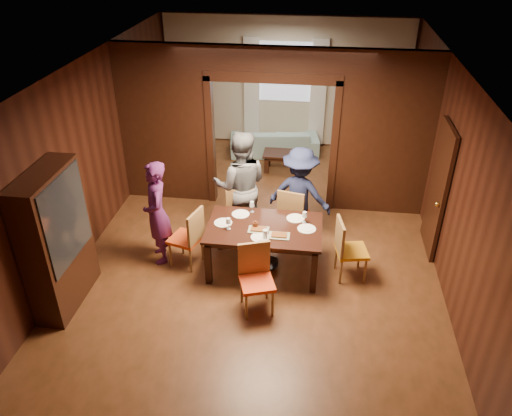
# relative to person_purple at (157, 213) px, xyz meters

# --- Properties ---
(floor) EXTENTS (9.00, 9.00, 0.00)m
(floor) POSITION_rel_person_purple_xyz_m (1.52, 0.38, -0.83)
(floor) COLOR #492C14
(floor) RESTS_ON ground
(ceiling) EXTENTS (5.50, 9.00, 0.02)m
(ceiling) POSITION_rel_person_purple_xyz_m (1.52, 0.38, 2.07)
(ceiling) COLOR silver
(ceiling) RESTS_ON room_walls
(room_walls) EXTENTS (5.52, 9.01, 2.90)m
(room_walls) POSITION_rel_person_purple_xyz_m (1.52, 2.26, 0.68)
(room_walls) COLOR black
(room_walls) RESTS_ON floor
(person_purple) EXTENTS (0.60, 0.71, 1.66)m
(person_purple) POSITION_rel_person_purple_xyz_m (0.00, 0.00, 0.00)
(person_purple) COLOR #531C52
(person_purple) RESTS_ON floor
(person_grey) EXTENTS (0.99, 0.82, 1.87)m
(person_grey) POSITION_rel_person_purple_xyz_m (1.15, 0.84, 0.10)
(person_grey) COLOR #55585D
(person_grey) RESTS_ON floor
(person_navy) EXTENTS (1.15, 0.82, 1.61)m
(person_navy) POSITION_rel_person_purple_xyz_m (2.10, 0.92, -0.03)
(person_navy) COLOR #1A2143
(person_navy) RESTS_ON floor
(sofa) EXTENTS (2.06, 1.05, 0.57)m
(sofa) POSITION_rel_person_purple_xyz_m (1.37, 4.23, -0.54)
(sofa) COLOR #95C3C3
(sofa) RESTS_ON floor
(serving_bowl) EXTENTS (0.36, 0.36, 0.09)m
(serving_bowl) POSITION_rel_person_purple_xyz_m (1.68, -0.02, -0.03)
(serving_bowl) COLOR black
(serving_bowl) RESTS_ON dining_table
(dining_table) EXTENTS (1.69, 1.05, 0.76)m
(dining_table) POSITION_rel_person_purple_xyz_m (1.64, -0.06, -0.45)
(dining_table) COLOR black
(dining_table) RESTS_ON floor
(coffee_table) EXTENTS (0.80, 0.50, 0.40)m
(coffee_table) POSITION_rel_person_purple_xyz_m (1.62, 3.38, -0.63)
(coffee_table) COLOR black
(coffee_table) RESTS_ON floor
(chair_left) EXTENTS (0.55, 0.55, 0.97)m
(chair_left) POSITION_rel_person_purple_xyz_m (0.43, -0.07, -0.34)
(chair_left) COLOR #D24013
(chair_left) RESTS_ON floor
(chair_right) EXTENTS (0.52, 0.52, 0.97)m
(chair_right) POSITION_rel_person_purple_xyz_m (2.94, -0.07, -0.34)
(chair_right) COLOR orange
(chair_right) RESTS_ON floor
(chair_far_l) EXTENTS (0.52, 0.52, 0.97)m
(chair_far_l) POSITION_rel_person_purple_xyz_m (1.12, 0.83, -0.34)
(chair_far_l) COLOR orange
(chair_far_l) RESTS_ON floor
(chair_far_r) EXTENTS (0.53, 0.53, 0.97)m
(chair_far_r) POSITION_rel_person_purple_xyz_m (2.02, 0.85, -0.34)
(chair_far_r) COLOR #E34B15
(chair_far_r) RESTS_ON floor
(chair_near) EXTENTS (0.56, 0.56, 0.97)m
(chair_near) POSITION_rel_person_purple_xyz_m (1.65, -0.97, -0.34)
(chair_near) COLOR #F14116
(chair_near) RESTS_ON floor
(hutch) EXTENTS (0.40, 1.20, 2.00)m
(hutch) POSITION_rel_person_purple_xyz_m (-1.01, -1.12, 0.17)
(hutch) COLOR black
(hutch) RESTS_ON floor
(door_right) EXTENTS (0.06, 0.90, 2.10)m
(door_right) POSITION_rel_person_purple_xyz_m (4.22, 0.88, 0.22)
(door_right) COLOR black
(door_right) RESTS_ON floor
(window_far) EXTENTS (1.20, 0.03, 1.30)m
(window_far) POSITION_rel_person_purple_xyz_m (1.52, 4.82, 0.87)
(window_far) COLOR silver
(window_far) RESTS_ON back_wall
(curtain_left) EXTENTS (0.35, 0.06, 2.40)m
(curtain_left) POSITION_rel_person_purple_xyz_m (0.77, 4.78, 0.42)
(curtain_left) COLOR white
(curtain_left) RESTS_ON back_wall
(curtain_right) EXTENTS (0.35, 0.06, 2.40)m
(curtain_right) POSITION_rel_person_purple_xyz_m (2.27, 4.78, 0.42)
(curtain_right) COLOR white
(curtain_right) RESTS_ON back_wall
(plate_left) EXTENTS (0.27, 0.27, 0.01)m
(plate_left) POSITION_rel_person_purple_xyz_m (1.02, -0.04, -0.06)
(plate_left) COLOR white
(plate_left) RESTS_ON dining_table
(plate_far_l) EXTENTS (0.27, 0.27, 0.01)m
(plate_far_l) POSITION_rel_person_purple_xyz_m (1.24, 0.24, -0.06)
(plate_far_l) COLOR white
(plate_far_l) RESTS_ON dining_table
(plate_far_r) EXTENTS (0.27, 0.27, 0.01)m
(plate_far_r) POSITION_rel_person_purple_xyz_m (2.08, 0.23, -0.06)
(plate_far_r) COLOR white
(plate_far_r) RESTS_ON dining_table
(plate_right) EXTENTS (0.27, 0.27, 0.01)m
(plate_right) POSITION_rel_person_purple_xyz_m (2.26, -0.04, -0.06)
(plate_right) COLOR white
(plate_right) RESTS_ON dining_table
(plate_near) EXTENTS (0.27, 0.27, 0.01)m
(plate_near) POSITION_rel_person_purple_xyz_m (1.62, -0.35, -0.06)
(plate_near) COLOR silver
(plate_near) RESTS_ON dining_table
(platter_a) EXTENTS (0.30, 0.20, 0.04)m
(platter_a) POSITION_rel_person_purple_xyz_m (1.57, -0.17, -0.05)
(platter_a) COLOR gray
(platter_a) RESTS_ON dining_table
(platter_b) EXTENTS (0.30, 0.20, 0.04)m
(platter_b) POSITION_rel_person_purple_xyz_m (1.88, -0.28, -0.05)
(platter_b) COLOR gray
(platter_b) RESTS_ON dining_table
(wineglass_left) EXTENTS (0.08, 0.08, 0.18)m
(wineglass_left) POSITION_rel_person_purple_xyz_m (1.13, -0.18, 0.02)
(wineglass_left) COLOR silver
(wineglass_left) RESTS_ON dining_table
(wineglass_far) EXTENTS (0.08, 0.08, 0.18)m
(wineglass_far) POSITION_rel_person_purple_xyz_m (1.40, 0.34, 0.02)
(wineglass_far) COLOR silver
(wineglass_far) RESTS_ON dining_table
(wineglass_right) EXTENTS (0.08, 0.08, 0.18)m
(wineglass_right) POSITION_rel_person_purple_xyz_m (2.22, 0.14, 0.02)
(wineglass_right) COLOR silver
(wineglass_right) RESTS_ON dining_table
(tumbler) EXTENTS (0.07, 0.07, 0.14)m
(tumbler) POSITION_rel_person_purple_xyz_m (1.69, -0.36, 0.00)
(tumbler) COLOR white
(tumbler) RESTS_ON dining_table
(condiment_jar) EXTENTS (0.08, 0.08, 0.11)m
(condiment_jar) POSITION_rel_person_purple_xyz_m (1.51, -0.10, -0.01)
(condiment_jar) COLOR #4C2311
(condiment_jar) RESTS_ON dining_table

